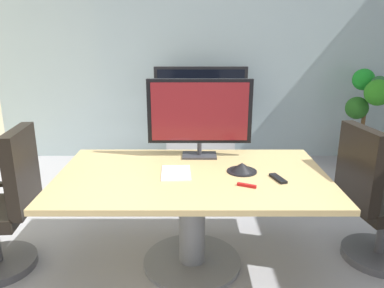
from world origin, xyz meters
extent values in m
plane|color=#99999E|center=(0.00, 0.00, 0.00)|extent=(6.74, 6.74, 0.00)
cube|color=#9EB2B7|center=(0.00, 2.87, 1.45)|extent=(5.64, 0.10, 2.91)
cube|color=tan|center=(-0.09, 0.22, 0.73)|extent=(1.95, 1.14, 0.04)
cylinder|color=slate|center=(-0.09, 0.22, 0.35)|extent=(0.20, 0.20, 0.71)
cylinder|color=slate|center=(-0.09, 0.22, 0.01)|extent=(0.76, 0.76, 0.03)
cube|color=black|center=(-1.31, 0.19, 0.79)|extent=(0.13, 0.46, 0.60)
cube|color=black|center=(-1.58, 0.43, 0.58)|extent=(0.28, 0.07, 0.03)
cylinder|color=#4C4C51|center=(1.40, 0.28, 0.03)|extent=(0.56, 0.56, 0.06)
cylinder|color=#4C4C51|center=(1.40, 0.28, 0.24)|extent=(0.07, 0.07, 0.36)
cube|color=black|center=(1.13, 0.24, 0.79)|extent=(0.16, 0.46, 0.60)
cube|color=black|center=(1.34, 0.54, 0.58)|extent=(0.28, 0.09, 0.03)
cube|color=#333338|center=(-0.03, 0.61, 0.76)|extent=(0.28, 0.18, 0.02)
cylinder|color=#333338|center=(-0.03, 0.61, 0.82)|extent=(0.04, 0.04, 0.10)
cube|color=black|center=(-0.03, 0.62, 1.13)|extent=(0.84, 0.04, 0.52)
cube|color=maroon|center=(-0.03, 0.60, 1.13)|extent=(0.77, 0.01, 0.47)
cube|color=#B7BABC|center=(0.02, 2.52, 0.28)|extent=(0.90, 0.36, 0.55)
cube|color=black|center=(0.02, 2.50, 0.93)|extent=(1.20, 0.06, 0.76)
cube|color=black|center=(0.02, 2.47, 0.93)|extent=(1.12, 0.01, 0.69)
cylinder|color=brown|center=(2.09, 2.30, 0.15)|extent=(0.34, 0.34, 0.30)
cylinder|color=brown|center=(2.09, 2.30, 0.52)|extent=(0.05, 0.05, 0.44)
sphere|color=#26592E|center=(2.23, 2.30, 1.11)|extent=(0.20, 0.20, 0.20)
sphere|color=#1C9127|center=(2.12, 2.50, 1.15)|extent=(0.28, 0.28, 0.28)
sphere|color=#225C1B|center=(1.99, 2.30, 0.81)|extent=(0.28, 0.28, 0.28)
sphere|color=#2B811C|center=(2.13, 2.10, 1.04)|extent=(0.31, 0.31, 0.31)
cone|color=black|center=(0.28, 0.26, 0.78)|extent=(0.19, 0.19, 0.07)
cylinder|color=black|center=(0.28, 0.26, 0.75)|extent=(0.22, 0.22, 0.01)
cube|color=black|center=(0.51, 0.11, 0.76)|extent=(0.10, 0.18, 0.02)
cube|color=red|center=(0.28, -0.01, 0.76)|extent=(0.13, 0.07, 0.02)
cube|color=white|center=(-0.21, 0.23, 0.75)|extent=(0.22, 0.31, 0.01)
camera|label=1|loc=(-0.09, -2.28, 1.74)|focal=34.59mm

